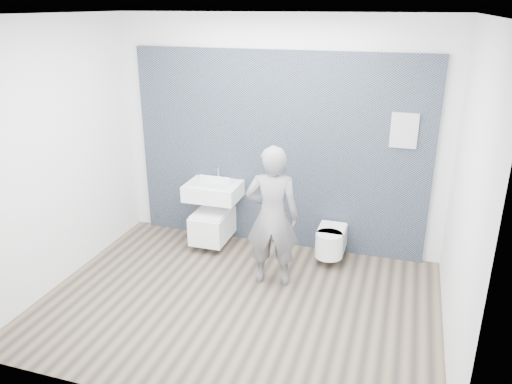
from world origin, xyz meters
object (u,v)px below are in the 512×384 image
(washbasin, at_px, (213,191))
(toilet_square, at_px, (213,223))
(visitor, at_px, (272,217))
(toilet_rounded, at_px, (331,241))

(washbasin, height_order, toilet_square, washbasin)
(toilet_square, bearing_deg, visitor, -33.67)
(toilet_square, bearing_deg, washbasin, 90.00)
(washbasin, relative_size, toilet_rounded, 1.19)
(toilet_square, bearing_deg, toilet_rounded, 0.80)
(toilet_square, xyz_separation_m, visitor, (0.95, -0.63, 0.48))
(washbasin, height_order, visitor, visitor)
(toilet_square, height_order, toilet_rounded, toilet_square)
(washbasin, relative_size, visitor, 0.42)
(toilet_rounded, relative_size, visitor, 0.35)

